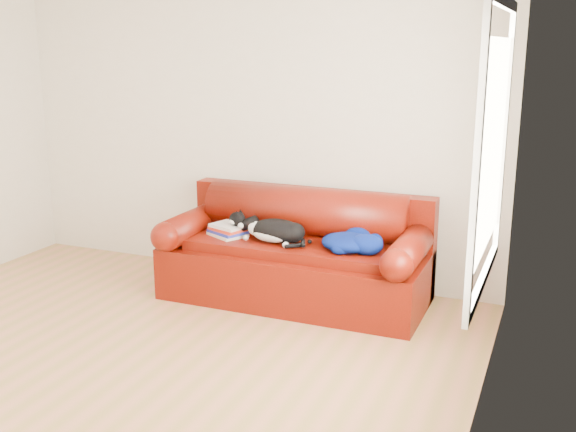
{
  "coord_description": "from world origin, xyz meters",
  "views": [
    {
      "loc": [
        2.58,
        -3.29,
        2.01
      ],
      "look_at": [
        0.65,
        1.35,
        0.73
      ],
      "focal_mm": 42.0,
      "sensor_mm": 36.0,
      "label": 1
    }
  ],
  "objects_px": {
    "book_stack": "(228,230)",
    "blanket": "(351,241)",
    "sofa_base": "(295,271)",
    "cat": "(276,231)"
  },
  "relations": [
    {
      "from": "sofa_base",
      "to": "blanket",
      "type": "distance_m",
      "value": 0.6
    },
    {
      "from": "book_stack",
      "to": "cat",
      "type": "distance_m",
      "value": 0.43
    },
    {
      "from": "book_stack",
      "to": "cat",
      "type": "xyz_separation_m",
      "value": [
        0.43,
        -0.02,
        0.04
      ]
    },
    {
      "from": "book_stack",
      "to": "blanket",
      "type": "distance_m",
      "value": 1.04
    },
    {
      "from": "book_stack",
      "to": "cat",
      "type": "bearing_deg",
      "value": -2.56
    },
    {
      "from": "sofa_base",
      "to": "blanket",
      "type": "bearing_deg",
      "value": -9.47
    },
    {
      "from": "cat",
      "to": "blanket",
      "type": "relative_size",
      "value": 1.21
    },
    {
      "from": "blanket",
      "to": "sofa_base",
      "type": "bearing_deg",
      "value": 170.53
    },
    {
      "from": "sofa_base",
      "to": "cat",
      "type": "height_order",
      "value": "cat"
    },
    {
      "from": "sofa_base",
      "to": "blanket",
      "type": "height_order",
      "value": "blanket"
    }
  ]
}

